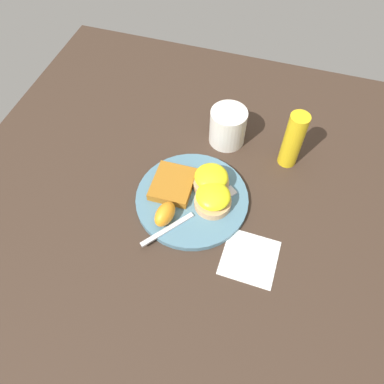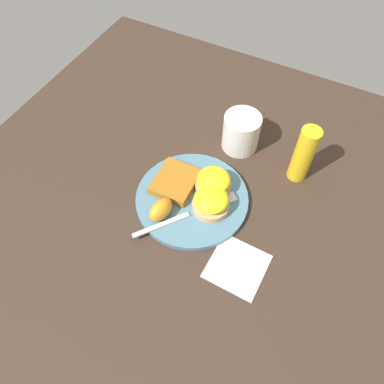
% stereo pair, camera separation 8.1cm
% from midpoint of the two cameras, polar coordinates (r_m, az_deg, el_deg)
% --- Properties ---
extents(ground_plane, '(1.10, 1.10, 0.00)m').
position_cam_midpoint_polar(ground_plane, '(0.84, -2.76, -1.51)').
color(ground_plane, '#38281E').
extents(plate, '(0.25, 0.25, 0.01)m').
position_cam_midpoint_polar(plate, '(0.83, -2.78, -1.25)').
color(plate, slate).
rests_on(plate, ground_plane).
extents(sandwich_benedict_left, '(0.08, 0.08, 0.05)m').
position_cam_midpoint_polar(sandwich_benedict_left, '(0.80, 0.32, -1.23)').
color(sandwich_benedict_left, tan).
rests_on(sandwich_benedict_left, plate).
extents(sandwich_benedict_right, '(0.08, 0.08, 0.05)m').
position_cam_midpoint_polar(sandwich_benedict_right, '(0.83, 0.14, 1.71)').
color(sandwich_benedict_right, tan).
rests_on(sandwich_benedict_right, plate).
extents(hashbrown_patty, '(0.10, 0.09, 0.02)m').
position_cam_midpoint_polar(hashbrown_patty, '(0.84, -5.69, 1.01)').
color(hashbrown_patty, '#9E611A').
rests_on(hashbrown_patty, plate).
extents(orange_wedge, '(0.07, 0.05, 0.04)m').
position_cam_midpoint_polar(orange_wedge, '(0.78, -7.11, -3.58)').
color(orange_wedge, orange).
rests_on(orange_wedge, plate).
extents(fork, '(0.20, 0.16, 0.00)m').
position_cam_midpoint_polar(fork, '(0.80, -2.24, -3.29)').
color(fork, silver).
rests_on(fork, plate).
extents(cup, '(0.12, 0.09, 0.09)m').
position_cam_midpoint_polar(cup, '(0.92, 2.96, 9.82)').
color(cup, silver).
rests_on(cup, ground_plane).
extents(napkin, '(0.11, 0.11, 0.00)m').
position_cam_midpoint_polar(napkin, '(0.77, 5.78, -10.14)').
color(napkin, white).
rests_on(napkin, ground_plane).
extents(condiment_bottle, '(0.04, 0.04, 0.15)m').
position_cam_midpoint_polar(condiment_bottle, '(0.87, 12.59, 7.52)').
color(condiment_bottle, gold).
rests_on(condiment_bottle, ground_plane).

